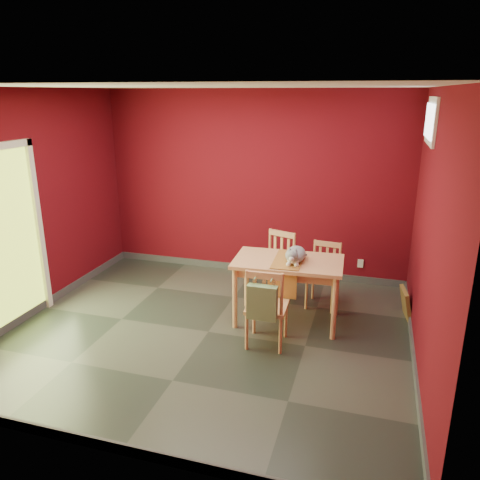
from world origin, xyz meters
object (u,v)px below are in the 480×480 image
(dining_table, at_px, (288,268))
(cat, at_px, (296,252))
(chair_far_right, at_px, (324,274))
(picture_frame, at_px, (406,304))
(chair_near, at_px, (266,306))
(tote_bag, at_px, (262,302))
(chair_far_left, at_px, (276,266))

(dining_table, distance_m, cat, 0.23)
(chair_far_right, bearing_deg, cat, -114.78)
(dining_table, bearing_deg, cat, -11.55)
(dining_table, distance_m, picture_frame, 1.55)
(chair_near, distance_m, picture_frame, 1.88)
(picture_frame, bearing_deg, tote_bag, -137.97)
(chair_near, height_order, tote_bag, chair_near)
(dining_table, bearing_deg, chair_far_right, 58.19)
(chair_far_right, xyz_separation_m, picture_frame, (1.01, -0.09, -0.24))
(picture_frame, bearing_deg, chair_near, -143.10)
(chair_far_left, xyz_separation_m, chair_far_right, (0.63, -0.02, -0.04))
(dining_table, relative_size, chair_far_right, 1.56)
(tote_bag, bearing_deg, chair_far_right, 71.77)
(dining_table, relative_size, chair_far_left, 1.42)
(chair_near, bearing_deg, chair_far_left, 97.29)
(chair_near, bearing_deg, tote_bag, -88.54)
(chair_far_left, relative_size, tote_bag, 2.10)
(chair_near, bearing_deg, cat, 71.95)
(cat, bearing_deg, picture_frame, 23.93)
(dining_table, bearing_deg, picture_frame, 19.93)
(chair_far_left, bearing_deg, cat, -60.47)
(picture_frame, bearing_deg, cat, -158.21)
(picture_frame, bearing_deg, chair_far_right, 175.16)
(chair_near, relative_size, picture_frame, 2.38)
(chair_far_right, height_order, cat, cat)
(dining_table, height_order, chair_far_left, chair_far_left)
(dining_table, relative_size, cat, 2.74)
(chair_far_right, bearing_deg, chair_far_left, 178.30)
(chair_near, xyz_separation_m, tote_bag, (0.01, -0.22, 0.14))
(tote_bag, height_order, picture_frame, tote_bag)
(chair_far_right, distance_m, picture_frame, 1.04)
(tote_bag, xyz_separation_m, picture_frame, (1.48, 1.33, -0.42))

